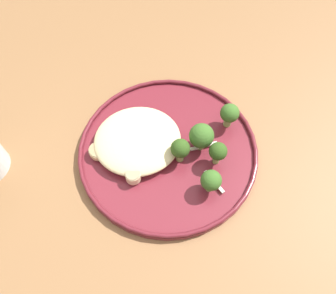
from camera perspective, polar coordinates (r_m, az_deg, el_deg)
The scene contains 18 objects.
ground at distance 1.26m, azimuth -2.21°, elevation -19.89°, with size 6.00×6.00×0.00m, color #665B51.
wooden_dining_table at distance 0.63m, azimuth -4.26°, elevation -9.27°, with size 1.40×1.00×0.74m.
dinner_plate at distance 0.57m, azimuth -0.00°, elevation -0.58°, with size 0.29×0.29×0.02m.
noodle_bed at distance 0.56m, azimuth -5.01°, elevation 1.12°, with size 0.14×0.13×0.03m.
seared_scallop_front_small at distance 0.57m, azimuth -5.01°, elevation 1.14°, with size 0.03×0.03×0.01m.
seared_scallop_large_seared at distance 0.53m, azimuth -5.72°, elevation -4.71°, with size 0.02×0.02×0.02m.
seared_scallop_on_noodles at distance 0.57m, azimuth -0.79°, elevation 2.23°, with size 0.03×0.03×0.01m.
seared_scallop_tilted_round at distance 0.57m, azimuth -11.25°, elevation -0.64°, with size 0.03×0.03×0.01m.
seared_scallop_tiny_bay at distance 0.55m, azimuth -3.20°, elevation -1.77°, with size 0.03×0.03×0.02m.
seared_scallop_left_edge at distance 0.55m, azimuth -7.58°, elevation -1.50°, with size 0.03×0.03×0.02m.
seared_scallop_right_edge at distance 0.58m, azimuth -4.98°, elevation 3.74°, with size 0.03×0.03×0.01m.
broccoli_floret_near_rim at distance 0.53m, azimuth 2.02°, elevation -0.36°, with size 0.03×0.03×0.05m.
broccoli_floret_small_sprig at distance 0.55m, azimuth 5.48°, elevation 1.76°, with size 0.04×0.04×0.05m.
broccoli_floret_center_pile at distance 0.58m, azimuth 10.01°, elevation 5.35°, with size 0.03×0.03×0.05m.
broccoli_floret_rear_charred at distance 0.51m, azimuth 7.03°, elevation -5.49°, with size 0.03×0.03×0.05m.
broccoli_floret_split_head at distance 0.53m, azimuth 8.15°, elevation -0.80°, with size 0.03×0.03×0.05m.
onion_sliver_pale_crescent at distance 0.54m, azimuth 7.53°, elevation -5.63°, with size 0.04×0.01×0.00m, color silver.
onion_sliver_curled_piece at distance 0.57m, azimuth 5.81°, elevation 0.16°, with size 0.05×0.01×0.00m, color silver.
Camera 1 is at (0.01, -0.22, 1.24)m, focal length 37.35 mm.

